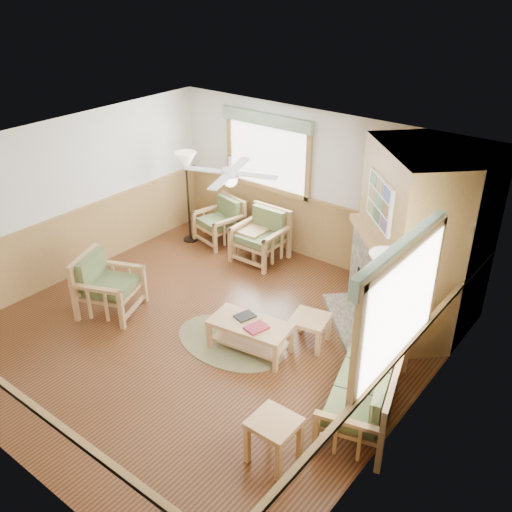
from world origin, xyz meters
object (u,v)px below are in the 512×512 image
Objects in this scene: armchair_back_left at (219,221)px; floor_lamp_right at (379,316)px; end_table_sofa at (274,440)px; sofa at (366,381)px; end_table_chairs at (251,243)px; floor_lamp_left at (188,198)px; footstool at (309,330)px; coffee_table at (250,336)px; armchair_back_right at (260,237)px; armchair_left at (109,285)px.

floor_lamp_right is (4.17, -1.68, 0.47)m from armchair_back_left.
floor_lamp_right is at bearing 85.47° from end_table_sofa.
end_table_chairs is at bearing -138.58° from sofa.
floor_lamp_left is at bearing -172.45° from end_table_chairs.
floor_lamp_left reaches higher than sofa.
end_table_sofa is (3.12, -3.55, -0.00)m from end_table_chairs.
footstool is (3.16, -1.67, -0.20)m from armchair_back_left.
end_table_chairs is 4.73m from end_table_sofa.
coffee_table is 3.72m from floor_lamp_left.
footstool is 0.28× the size of floor_lamp_left.
armchair_back_right reaches higher than end_table_sofa.
end_table_sofa reaches higher than coffee_table.
footstool is at bearing -89.81° from armchair_left.
sofa is 2.00× the size of armchair_left.
floor_lamp_right is at bearing -16.44° from floor_lamp_left.
armchair_back_right is 1.84× the size of footstool.
end_table_chairs is 3.68m from floor_lamp_right.
end_table_sofa is at bearing -36.86° from floor_lamp_left.
coffee_table is at bearing -55.82° from armchair_back_right.
floor_lamp_right is (-0.24, 0.68, 0.47)m from sofa.
coffee_table is 2.24× the size of footstool.
coffee_table is at bearing -108.10° from sofa.
sofa is 1.04× the size of floor_lamp_right.
sofa is 0.86m from floor_lamp_right.
armchair_left is 1.66× the size of end_table_chairs.
end_table_sofa is at bearing -94.53° from floor_lamp_right.
sofa is 5.00m from armchair_back_left.
armchair_back_left is 1.50× the size of end_table_chairs.
sofa reaches higher than armchair_back_left.
armchair_back_left is 3.47m from coffee_table.
floor_lamp_right reaches higher than floor_lamp_left.
armchair_back_left reaches higher than footstool.
armchair_back_right is 4.63m from end_table_sofa.
armchair_back_left is 5.44m from end_table_sofa.
floor_lamp_right is (4.65, -1.37, 0.01)m from floor_lamp_left.
armchair_left is at bearing -163.12° from floor_lamp_right.
footstool is (2.87, 1.19, -0.25)m from armchair_left.
end_table_sofa is (3.72, -0.82, -0.19)m from armchair_left.
armchair_left reaches higher than footstool.
armchair_back_left is at bearing 173.87° from armchair_back_right.
sofa is 1.45m from footstool.
armchair_back_right is 0.52× the size of floor_lamp_right.
end_table_chairs is at bearing 131.34° from end_table_sofa.
floor_lamp_left is at bearing 163.56° from floor_lamp_right.
coffee_table is (1.52, -2.20, -0.24)m from armchair_back_right.
sofa is 1.05× the size of floor_lamp_left.
armchair_back_right is at bearing 116.14° from coffee_table.
armchair_back_left is 0.74m from floor_lamp_left.
end_table_sofa is at bearing -32.98° from sofa.
sofa is 5.33m from floor_lamp_left.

